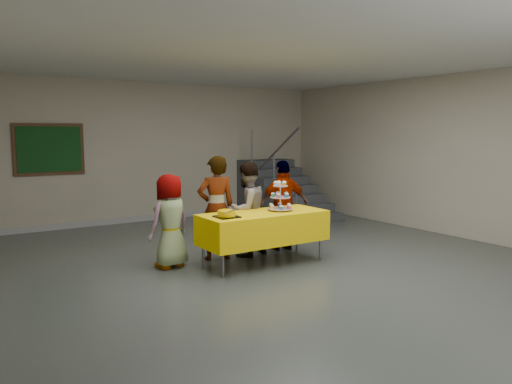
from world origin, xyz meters
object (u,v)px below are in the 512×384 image
schoolchild_b (216,208)px  schoolchild_c (247,210)px  noticeboard (49,149)px  schoolchild_d (284,205)px  staircase (279,194)px  cupcake_stand (280,198)px  bear_cake (227,213)px  schoolchild_a (170,221)px  bake_table (263,227)px

schoolchild_b → schoolchild_c: 0.51m
schoolchild_b → noticeboard: bearing=-53.5°
schoolchild_b → schoolchild_d: size_ratio=1.07×
staircase → cupcake_stand: bearing=-125.3°
staircase → noticeboard: bearing=170.3°
bear_cake → schoolchild_c: 0.95m
schoolchild_a → staircase: staircase is taller
schoolchild_a → bear_cake: bearing=112.9°
bake_table → cupcake_stand: size_ratio=4.22×
schoolchild_a → noticeboard: size_ratio=1.04×
staircase → bake_table: bearing=-128.5°
bear_cake → cupcake_stand: bearing=4.8°
schoolchild_a → cupcake_stand: bearing=142.2°
schoolchild_c → noticeboard: 4.45m
bake_table → schoolchild_b: (-0.45, 0.62, 0.24)m
bear_cake → schoolchild_d: size_ratio=0.24×
schoolchild_a → schoolchild_c: size_ratio=0.92×
bake_table → schoolchild_c: schoolchild_c is taller
schoolchild_c → schoolchild_d: bearing=170.0°
bear_cake → schoolchild_d: (1.44, 0.65, -0.09)m
bake_table → schoolchild_d: size_ratio=1.27×
schoolchild_b → noticeboard: size_ratio=1.22×
schoolchild_d → staircase: bearing=-113.6°
bake_table → schoolchild_c: bearing=84.0°
schoolchild_c → bake_table: bearing=71.8°
schoolchild_c → staircase: bearing=-144.9°
cupcake_stand → schoolchild_d: schoolchild_d is taller
schoolchild_c → schoolchild_d: schoolchild_d is taller
schoolchild_a → schoolchild_d: (1.99, -0.02, 0.07)m
bake_table → noticeboard: 4.94m
staircase → schoolchild_c: bearing=-132.7°
schoolchild_b → bake_table: bearing=138.3°
schoolchild_a → noticeboard: noticeboard is taller
schoolchild_b → schoolchild_d: bearing=-169.2°
schoolchild_d → staircase: staircase is taller
schoolchild_b → staircase: bearing=-125.6°
schoolchild_d → staircase: (2.00, 2.93, -0.25)m
bake_table → schoolchild_c: size_ratio=1.28×
schoolchild_d → schoolchild_b: bearing=8.9°
schoolchild_c → noticeboard: bearing=-72.6°
schoolchild_a → schoolchild_b: size_ratio=0.85×
schoolchild_b → staircase: size_ratio=0.66×
bake_table → schoolchild_d: schoolchild_d is taller
noticeboard → bake_table: bearing=-64.3°
schoolchild_a → schoolchild_d: schoolchild_d is taller
schoolchild_d → noticeboard: size_ratio=1.14×
bake_table → bear_cake: (-0.65, -0.07, 0.27)m
bear_cake → noticeboard: size_ratio=0.28×
bear_cake → staircase: staircase is taller
schoolchild_c → noticeboard: (-2.16, 3.80, 0.87)m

